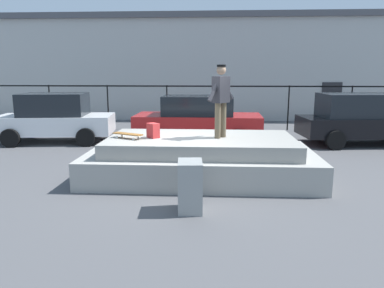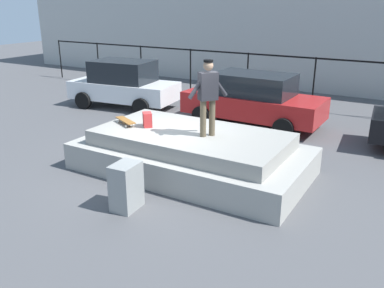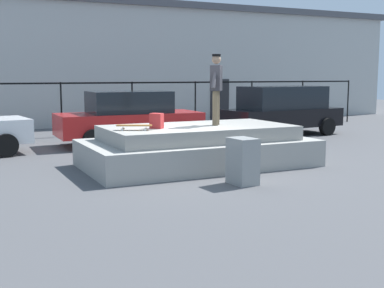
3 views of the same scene
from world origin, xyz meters
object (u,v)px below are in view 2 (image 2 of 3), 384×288
(backpack, at_px, (147,120))
(car_red_sedan_mid, at_px, (253,99))
(skateboarder, at_px, (208,93))
(utility_box, at_px, (126,186))
(skateboard, at_px, (125,120))
(car_white_sedan_near, at_px, (124,84))

(backpack, xyz_separation_m, car_red_sedan_mid, (0.88, 4.57, -0.29))
(skateboarder, height_order, utility_box, skateboarder)
(skateboarder, distance_m, skateboard, 2.37)
(skateboard, distance_m, car_red_sedan_mid, 4.92)
(utility_box, bearing_deg, skateboarder, 71.19)
(skateboard, distance_m, backpack, 0.60)
(car_red_sedan_mid, bearing_deg, utility_box, -88.84)
(utility_box, bearing_deg, car_red_sedan_mid, 87.05)
(skateboarder, xyz_separation_m, utility_box, (-0.58, -2.23, -1.50))
(skateboarder, distance_m, utility_box, 2.75)
(car_red_sedan_mid, bearing_deg, skateboarder, -80.83)
(backpack, height_order, utility_box, backpack)
(backpack, distance_m, utility_box, 2.44)
(skateboarder, bearing_deg, skateboard, -173.81)
(backpack, bearing_deg, utility_box, 162.05)
(car_white_sedan_near, xyz_separation_m, utility_box, (5.31, -6.40, -0.42))
(skateboarder, xyz_separation_m, car_red_sedan_mid, (-0.72, 4.45, -1.11))
(car_white_sedan_near, xyz_separation_m, car_red_sedan_mid, (5.18, 0.28, -0.03))
(backpack, distance_m, car_white_sedan_near, 6.08)
(utility_box, bearing_deg, skateboard, 124.80)
(skateboarder, relative_size, car_red_sedan_mid, 0.38)
(skateboarder, relative_size, car_white_sedan_near, 0.40)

